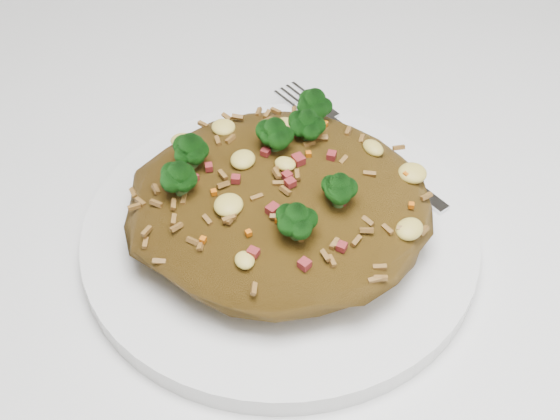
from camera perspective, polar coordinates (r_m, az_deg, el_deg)
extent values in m
cube|color=white|center=(0.50, -3.78, -5.41)|extent=(1.20, 0.80, 0.04)
cylinder|color=white|center=(0.49, 0.00, -1.81)|extent=(0.24, 0.24, 0.01)
ellipsoid|color=brown|center=(0.47, 0.00, 0.47)|extent=(0.18, 0.17, 0.04)
ellipsoid|color=#093A08|center=(0.47, 2.03, 6.31)|extent=(0.02, 0.02, 0.02)
ellipsoid|color=#093A08|center=(0.50, 2.55, 7.75)|extent=(0.02, 0.02, 0.02)
ellipsoid|color=#093A08|center=(0.46, -6.54, 4.40)|extent=(0.02, 0.02, 0.02)
ellipsoid|color=#093A08|center=(0.43, 4.38, 1.59)|extent=(0.02, 0.02, 0.02)
ellipsoid|color=#093A08|center=(0.42, 1.21, -0.72)|extent=(0.02, 0.02, 0.02)
ellipsoid|color=#093A08|center=(0.46, -0.36, 5.60)|extent=(0.02, 0.02, 0.02)
ellipsoid|color=#093A08|center=(0.44, -7.33, 2.36)|extent=(0.02, 0.02, 0.02)
cube|color=silver|center=(0.51, 9.24, 2.11)|extent=(0.07, 0.08, 0.00)
cube|color=silver|center=(0.56, 2.26, 7.48)|extent=(0.04, 0.04, 0.00)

